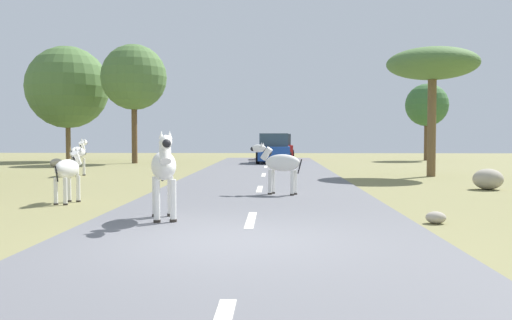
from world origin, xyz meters
The scene contains 16 objects.
ground_plane centered at (0.00, 0.00, 0.00)m, with size 90.00×90.00×0.00m, color olive.
road centered at (0.24, 0.00, 0.03)m, with size 6.00×64.00×0.05m, color slate.
lane_markings centered at (0.24, -1.00, 0.05)m, with size 0.16×56.00×0.01m.
zebra_0 centered at (-1.38, 1.94, 1.04)m, with size 0.73×1.72×1.66m.
zebra_1 centered at (-7.31, 13.83, 0.92)m, with size 0.47×1.64×1.54m.
zebra_3 centered at (-4.28, 4.86, 0.82)m, with size 0.51×1.45×1.37m.
zebra_4 centered at (0.81, 6.53, 0.89)m, with size 1.42×0.75×1.40m.
car_0 centered at (0.64, 24.25, 0.85)m, with size 2.03×4.35×1.74m.
car_1 centered at (0.87, 29.56, 0.85)m, with size 2.22×4.44×1.74m.
tree_1 centered at (10.91, 29.06, 3.71)m, with size 2.85×2.85×5.16m.
tree_2 centered at (-12.75, 27.03, 4.79)m, with size 5.30×5.30×7.45m.
tree_5 centered at (-7.74, 24.49, 5.14)m, with size 3.91×3.91×7.11m.
tree_7 centered at (6.97, 14.02, 4.45)m, with size 3.61×3.61×5.15m.
rock_0 centered at (-10.65, 19.86, 0.23)m, with size 0.68×0.56×0.47m, color #A89E8C.
rock_1 centered at (7.13, 8.58, 0.32)m, with size 0.89×0.84×0.64m, color #A89E8C.
rock_3 centered at (3.65, 2.00, 0.11)m, with size 0.37×0.33×0.22m, color #A89E8C.
Camera 1 is at (0.67, -8.13, 1.60)m, focal length 38.39 mm.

